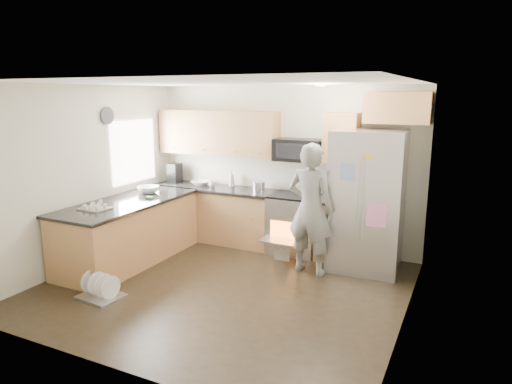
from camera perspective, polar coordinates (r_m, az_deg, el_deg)
The scene contains 8 objects.
ground at distance 6.09m, azimuth -4.12°, elevation -11.78°, with size 4.50×4.50×0.00m, color black.
room_shell at distance 5.66m, azimuth -4.63°, elevation 4.05°, with size 4.54×4.04×2.62m.
back_cabinet_run at distance 7.54m, azimuth -1.53°, elevation 0.64°, with size 4.45×0.64×2.50m.
peninsula at distance 7.10m, azimuth -15.57°, elevation -4.71°, with size 0.96×2.36×1.03m.
stove_range at distance 7.18m, azimuth 4.96°, elevation -2.34°, with size 0.76×0.97×1.79m.
refrigerator at distance 6.57m, azimuth 13.66°, elevation -1.17°, with size 1.00×0.80×1.99m.
person at distance 6.32m, azimuth 6.82°, elevation -2.13°, with size 0.67×0.44×1.84m, color gray.
dish_rack at distance 6.07m, azimuth -18.81°, elevation -11.64°, with size 0.56×0.47×0.32m.
Camera 1 is at (2.79, -4.82, 2.47)m, focal length 32.00 mm.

